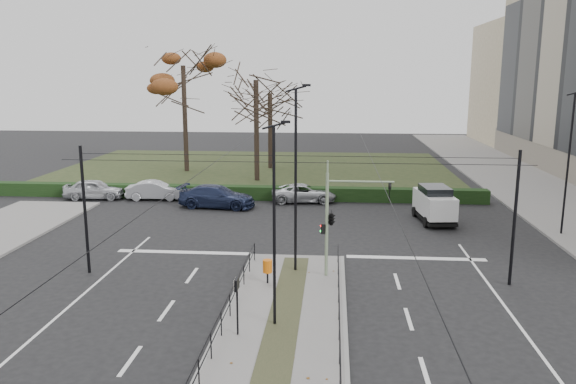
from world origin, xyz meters
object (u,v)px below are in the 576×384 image
Objects in this scene: parked_car_first at (94,189)px; parked_car_second at (155,190)px; litter_bin at (267,267)px; streetlamp_sidewalk at (569,162)px; white_van at (434,203)px; streetlamp_median_near at (275,224)px; streetlamp_median_far at (296,179)px; info_panel at (237,290)px; rust_tree at (183,66)px; bare_tree_near at (256,88)px; traffic_light at (333,217)px; bare_tree_center at (270,99)px; parked_car_fourth at (304,193)px; parked_car_third at (217,196)px.

parked_car_first reaches higher than parked_car_second.
litter_bin is at bearing -143.61° from parked_car_first.
white_van is at bearing 158.98° from streetlamp_sidewalk.
streetlamp_median_near is 5.94m from streetlamp_median_far.
rust_tree is (-10.89, 34.49, 8.26)m from info_panel.
bare_tree_near is (11.18, 8.30, 7.37)m from parked_car_first.
parked_car_first is at bearing 137.22° from streetlamp_median_far.
parked_car_first is (-17.90, 15.57, -2.14)m from traffic_light.
streetlamp_median_near is 18.35m from white_van.
bare_tree_center is (-3.02, 36.92, 5.15)m from info_panel.
traffic_light is 1.08× the size of white_van.
white_van is (24.26, -4.81, 0.45)m from parked_car_first.
streetlamp_median_far reaches higher than parked_car_second.
streetlamp_median_far is at bearing -81.30° from bare_tree_center.
bare_tree_center is (-4.25, 35.98, 3.01)m from streetlamp_median_near.
streetlamp_sidewalk reaches higher than streetlamp_median_near.
rust_tree is (-27.37, 20.10, 5.72)m from streetlamp_sidewalk.
streetlamp_median_far reaches higher than parked_car_fourth.
traffic_light is at bearing 68.87° from streetlamp_median_near.
parked_car_second is at bearing 163.93° from streetlamp_sidewalk.
parked_car_fourth is (1.13, 22.10, -1.12)m from info_panel.
parked_car_third is 1.13× the size of parked_car_fourth.
bare_tree_near reaches higher than white_van.
info_panel reaches higher than parked_car_first.
litter_bin is 19.92m from parked_car_second.
parked_car_third is at bearing 104.09° from parked_car_fourth.
bare_tree_near is (1.43, 10.26, 7.34)m from parked_car_third.
rust_tree is (3.73, 12.66, 9.28)m from parked_car_first.
streetlamp_sidewalk is 32.17m from parked_car_first.
parked_car_fourth is (0.67, 17.05, -0.24)m from litter_bin.
rust_tree reaches higher than litter_bin.
parked_car_second is 17.60m from bare_tree_center.
streetlamp_sidewalk reaches higher than litter_bin.
streetlamp_sidewalk is 1.53× the size of parked_car_third.
streetlamp_sidewalk is at bearing -36.29° from rust_tree.
parked_car_third is at bearing 107.87° from streetlamp_median_near.
info_panel is (-0.46, -5.06, 0.88)m from litter_bin.
white_van reaches higher than parked_car_third.
streetlamp_sidewalk is 17.56m from parked_car_fourth.
traffic_light reaches higher than parked_car_third.
white_van is 24.28m from bare_tree_center.
parked_car_third reaches higher than parked_car_second.
parked_car_third is 0.41× the size of rust_tree.
bare_tree_center reaches higher than parked_car_first.
streetlamp_median_far is 2.02× the size of parked_car_second.
rust_tree is 8.80m from bare_tree_center.
streetlamp_median_near is 20.34m from streetlamp_sidewalk.
streetlamp_sidewalk is 7.96m from white_van.
parked_car_fourth is at bearing -60.30° from bare_tree_near.
streetlamp_median_far is at bearing 161.16° from traffic_light.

